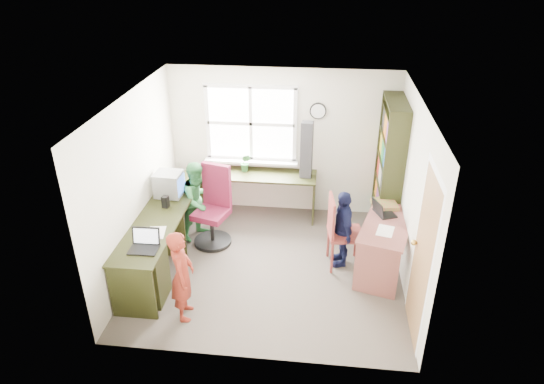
# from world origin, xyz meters

# --- Properties ---
(room) EXTENTS (3.64, 3.44, 2.44)m
(room) POSITION_xyz_m (0.01, 0.10, 1.22)
(room) COLOR #433B35
(room) RESTS_ON ground
(l_desk) EXTENTS (2.38, 2.95, 0.75)m
(l_desk) POSITION_xyz_m (-1.31, -0.28, 0.46)
(l_desk) COLOR black
(l_desk) RESTS_ON ground
(right_desk) EXTENTS (0.92, 1.40, 0.74)m
(right_desk) POSITION_xyz_m (1.57, 0.14, 0.54)
(right_desk) COLOR brown
(right_desk) RESTS_ON ground
(bookshelf) EXTENTS (0.30, 1.02, 2.10)m
(bookshelf) POSITION_xyz_m (1.65, 1.19, 1.00)
(bookshelf) COLOR black
(bookshelf) RESTS_ON ground
(swivel_chair) EXTENTS (0.70, 0.70, 1.21)m
(swivel_chair) POSITION_xyz_m (-0.91, 0.58, 0.52)
(swivel_chair) COLOR black
(swivel_chair) RESTS_ON ground
(wooden_chair) EXTENTS (0.52, 0.52, 1.06)m
(wooden_chair) POSITION_xyz_m (0.94, 0.16, 0.58)
(wooden_chair) COLOR maroon
(wooden_chair) RESTS_ON ground
(crt_monitor) EXTENTS (0.40, 0.36, 0.37)m
(crt_monitor) POSITION_xyz_m (-1.54, 0.54, 0.94)
(crt_monitor) COLOR gray
(crt_monitor) RESTS_ON l_desk
(laptop_left) EXTENTS (0.35, 0.30, 0.24)m
(laptop_left) POSITION_xyz_m (-1.44, -0.82, 0.81)
(laptop_left) COLOR black
(laptop_left) RESTS_ON l_desk
(laptop_right) EXTENTS (0.36, 0.39, 0.22)m
(laptop_right) POSITION_xyz_m (1.50, 0.35, 0.80)
(laptop_right) COLOR black
(laptop_right) RESTS_ON right_desk
(speaker_a) EXTENTS (0.10, 0.10, 0.17)m
(speaker_a) POSITION_xyz_m (-1.49, 0.20, 0.84)
(speaker_a) COLOR black
(speaker_a) RESTS_ON l_desk
(speaker_b) EXTENTS (0.11, 0.11, 0.17)m
(speaker_b) POSITION_xyz_m (-1.45, 0.85, 0.83)
(speaker_b) COLOR black
(speaker_b) RESTS_ON l_desk
(cd_tower) EXTENTS (0.20, 0.18, 0.91)m
(cd_tower) POSITION_xyz_m (0.40, 1.42, 1.20)
(cd_tower) COLOR black
(cd_tower) RESTS_ON l_desk
(game_box) EXTENTS (0.39, 0.39, 0.07)m
(game_box) POSITION_xyz_m (1.56, 0.58, 0.78)
(game_box) COLOR red
(game_box) RESTS_ON right_desk
(paper_a) EXTENTS (0.26, 0.33, 0.00)m
(paper_a) POSITION_xyz_m (-1.41, -0.47, 0.75)
(paper_a) COLOR silver
(paper_a) RESTS_ON l_desk
(paper_b) EXTENTS (0.27, 0.33, 0.00)m
(paper_b) POSITION_xyz_m (1.51, -0.09, 0.75)
(paper_b) COLOR silver
(paper_b) RESTS_ON right_desk
(potted_plant) EXTENTS (0.19, 0.17, 0.30)m
(potted_plant) POSITION_xyz_m (-0.57, 1.50, 0.90)
(potted_plant) COLOR #2F7637
(potted_plant) RESTS_ON l_desk
(person_red) EXTENTS (0.35, 0.47, 1.18)m
(person_red) POSITION_xyz_m (-0.91, -1.10, 0.59)
(person_red) COLOR maroon
(person_red) RESTS_ON ground
(person_green) EXTENTS (0.71, 0.75, 1.22)m
(person_green) POSITION_xyz_m (-1.16, 0.69, 0.61)
(person_green) COLOR #327E40
(person_green) RESTS_ON ground
(person_navy) EXTENTS (0.41, 0.71, 1.13)m
(person_navy) POSITION_xyz_m (0.98, 0.21, 0.56)
(person_navy) COLOR #12163A
(person_navy) RESTS_ON ground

